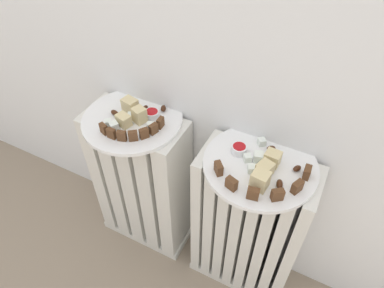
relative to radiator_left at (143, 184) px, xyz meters
The scene contains 40 objects.
radiator_left is the anchor object (origin of this frame).
radiator_right 0.41m from the radiator_left, ahead, with size 0.35×0.16×0.61m.
plate_left 0.31m from the radiator_left, behind, with size 0.31×0.31×0.01m, color white.
plate_right 0.52m from the radiator_left, ahead, with size 0.31×0.31×0.01m, color white.
dark_cake_slice_left_0 0.35m from the radiator_left, 109.27° to the right, with size 0.03×0.01×0.03m, color #56351E.
dark_cake_slice_left_1 0.35m from the radiator_left, 90.66° to the right, with size 0.03×0.01×0.03m, color #56351E.
dark_cake_slice_left_2 0.35m from the radiator_left, 72.06° to the right, with size 0.03×0.01×0.03m, color #56351E.
dark_cake_slice_left_3 0.35m from the radiator_left, 53.45° to the right, with size 0.03×0.01×0.03m, color #56351E.
dark_cake_slice_left_4 0.35m from the radiator_left, 34.85° to the right, with size 0.03×0.01×0.03m, color #56351E.
dark_cake_slice_left_5 0.35m from the radiator_left, 16.24° to the right, with size 0.03×0.01×0.03m, color #56351E.
dark_cake_slice_left_6 0.35m from the radiator_left, ahead, with size 0.03×0.01×0.03m, color #56351E.
marble_cake_slice_left_0 0.34m from the radiator_left, ahead, with size 0.04×0.03×0.05m, color beige.
marble_cake_slice_left_1 0.34m from the radiator_left, 93.89° to the right, with size 0.04×0.03×0.04m, color beige.
marble_cake_slice_left_2 0.34m from the radiator_left, 130.46° to the left, with size 0.05×0.04×0.04m, color beige.
turkish_delight_left_0 0.33m from the radiator_left, 61.07° to the right, with size 0.02×0.02×0.02m, color white.
turkish_delight_left_1 0.34m from the radiator_left, 104.34° to the right, with size 0.02×0.02×0.02m, color white.
turkish_delight_left_2 0.34m from the radiator_left, 10.76° to the right, with size 0.02×0.02×0.02m, color white.
turkish_delight_left_3 0.34m from the radiator_left, 125.49° to the right, with size 0.02×0.02×0.02m, color white.
medjool_date_left_0 0.34m from the radiator_left, 47.62° to the left, with size 0.02×0.02×0.02m, color #3D1E0F.
medjool_date_left_1 0.33m from the radiator_left, 167.96° to the right, with size 0.03×0.02×0.02m, color #3D1E0F.
medjool_date_left_2 0.33m from the radiator_left, 70.92° to the left, with size 0.03×0.02×0.02m, color #3D1E0F.
jam_bowl_left 0.34m from the radiator_left, 34.53° to the left, with size 0.05×0.05×0.02m.
dark_cake_slice_right_0 0.47m from the radiator_left, 14.07° to the right, with size 0.03×0.02×0.03m, color #56351E.
dark_cake_slice_right_1 0.51m from the radiator_left, 16.83° to the right, with size 0.03×0.02×0.03m, color #56351E.
dark_cake_slice_right_2 0.56m from the radiator_left, 15.25° to the right, with size 0.03×0.02×0.03m, color #56351E.
dark_cake_slice_right_3 0.60m from the radiator_left, 11.01° to the right, with size 0.03×0.02×0.03m, color #56351E.
dark_cake_slice_right_4 0.62m from the radiator_left, ahead, with size 0.03×0.02×0.03m, color #56351E.
dark_cake_slice_right_5 0.63m from the radiator_left, ahead, with size 0.03×0.02×0.03m, color #56351E.
marble_cake_slice_right_0 0.56m from the radiator_left, ahead, with size 0.04×0.04×0.05m, color beige.
marble_cake_slice_right_1 0.55m from the radiator_left, ahead, with size 0.04×0.04×0.04m, color beige.
marble_cake_slice_right_2 0.55m from the radiator_left, ahead, with size 0.04×0.04×0.04m, color beige.
turkish_delight_right_0 0.50m from the radiator_left, ahead, with size 0.02×0.02×0.02m, color white.
turkish_delight_right_1 0.52m from the radiator_left, ahead, with size 0.03×0.03×0.03m, color white.
turkish_delight_right_2 0.52m from the radiator_left, 10.09° to the left, with size 0.02×0.02×0.02m, color white.
turkish_delight_right_3 0.52m from the radiator_left, ahead, with size 0.02×0.02×0.02m, color white.
medjool_date_right_0 0.60m from the radiator_left, ahead, with size 0.02×0.02×0.01m, color #3D1E0F.
medjool_date_right_1 0.54m from the radiator_left, ahead, with size 0.02×0.02×0.02m, color #3D1E0F.
medjool_date_right_2 0.58m from the radiator_left, ahead, with size 0.03×0.02×0.02m, color #3D1E0F.
jam_bowl_right 0.48m from the radiator_left, ahead, with size 0.04×0.04×0.02m.
fork 0.32m from the radiator_left, 129.04° to the right, with size 0.02×0.10×0.00m.
Camera 1 is at (0.33, -0.36, 1.31)m, focal length 32.47 mm.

